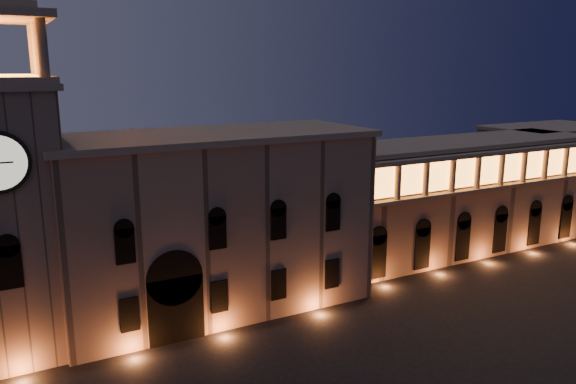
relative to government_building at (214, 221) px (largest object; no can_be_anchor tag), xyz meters
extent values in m
cube|color=#826755|center=(0.08, 0.07, -0.27)|extent=(30.00, 12.00, 17.00)
cube|color=gray|center=(0.08, 0.07, 8.53)|extent=(30.80, 12.80, 0.60)
cube|color=black|center=(-5.92, -5.33, -5.77)|extent=(5.00, 1.40, 6.00)
cylinder|color=black|center=(-5.92, -5.33, -2.77)|extent=(5.00, 1.40, 5.00)
cube|color=orange|center=(-5.92, -5.53, -5.97)|extent=(4.20, 0.20, 5.00)
cube|color=#826755|center=(-18.42, -0.93, 2.23)|extent=(9.00, 9.00, 22.00)
cylinder|color=gray|center=(-14.62, -4.73, 16.33)|extent=(0.76, 0.76, 4.20)
cylinder|color=gray|center=(-14.62, 2.87, 16.33)|extent=(0.76, 0.76, 4.20)
cylinder|color=gray|center=(-14.62, -0.93, 16.33)|extent=(0.76, 0.76, 4.20)
cube|color=#7D6250|center=(34.08, 2.07, -1.77)|extent=(40.00, 10.00, 14.00)
cube|color=gray|center=(34.08, 2.07, 5.48)|extent=(40.60, 10.60, 0.50)
cube|color=gray|center=(34.08, -3.43, 0.53)|extent=(40.00, 1.20, 0.40)
cube|color=gray|center=(34.08, -3.43, 4.83)|extent=(40.00, 1.40, 0.50)
cube|color=orange|center=(34.08, -2.88, 2.73)|extent=(38.00, 0.15, 3.60)
cylinder|color=gray|center=(16.08, -3.43, 2.73)|extent=(0.70, 0.70, 4.00)
cylinder|color=gray|center=(20.08, -3.43, 2.73)|extent=(0.70, 0.70, 4.00)
cylinder|color=gray|center=(24.08, -3.43, 2.73)|extent=(0.70, 0.70, 4.00)
cylinder|color=gray|center=(28.08, -3.43, 2.73)|extent=(0.70, 0.70, 4.00)
cylinder|color=gray|center=(32.08, -3.43, 2.73)|extent=(0.70, 0.70, 4.00)
cylinder|color=gray|center=(36.08, -3.43, 2.73)|extent=(0.70, 0.70, 4.00)
cylinder|color=gray|center=(40.08, -3.43, 2.73)|extent=(0.70, 0.70, 4.00)
cylinder|color=gray|center=(44.08, -3.43, 2.73)|extent=(0.70, 0.70, 4.00)
cylinder|color=gray|center=(48.08, -3.43, 2.73)|extent=(0.70, 0.70, 4.00)
cube|color=#7D6250|center=(60.08, 8.07, -1.77)|extent=(20.00, 12.00, 14.00)
camera|label=1|loc=(-18.73, -50.53, 15.04)|focal=35.00mm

